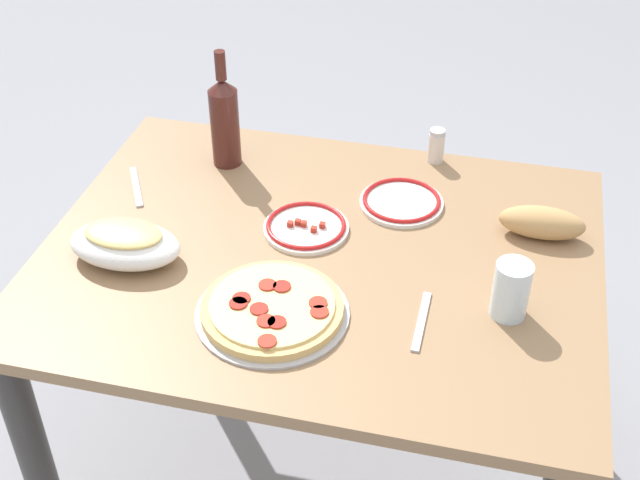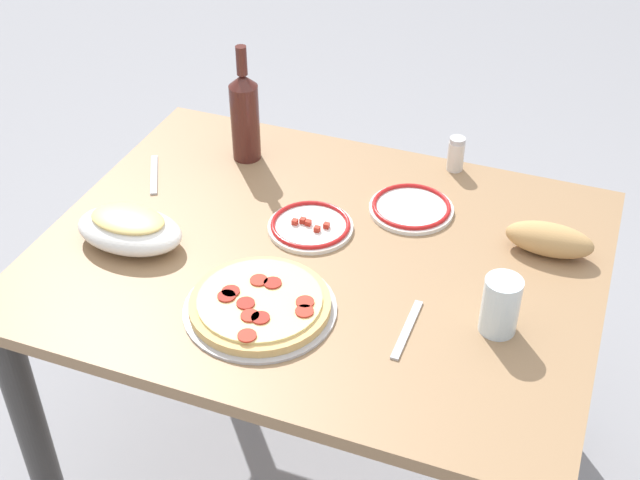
# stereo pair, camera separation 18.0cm
# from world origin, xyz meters

# --- Properties ---
(ground_plane) EXTENTS (8.00, 8.00, 0.00)m
(ground_plane) POSITION_xyz_m (0.00, 0.00, 0.00)
(ground_plane) COLOR gray
(ground_plane) RESTS_ON ground
(dining_table) EXTENTS (1.18, 0.92, 0.75)m
(dining_table) POSITION_xyz_m (0.00, 0.00, 0.62)
(dining_table) COLOR #93704C
(dining_table) RESTS_ON ground
(pepperoni_pizza) EXTENTS (0.30, 0.30, 0.03)m
(pepperoni_pizza) POSITION_xyz_m (0.04, 0.22, 0.76)
(pepperoni_pizza) COLOR #B7B7BC
(pepperoni_pizza) RESTS_ON dining_table
(baked_pasta_dish) EXTENTS (0.24, 0.15, 0.08)m
(baked_pasta_dish) POSITION_xyz_m (0.39, 0.12, 0.79)
(baked_pasta_dish) COLOR white
(baked_pasta_dish) RESTS_ON dining_table
(wine_bottle) EXTENTS (0.07, 0.07, 0.29)m
(wine_bottle) POSITION_xyz_m (0.30, -0.29, 0.87)
(wine_bottle) COLOR #471E19
(wine_bottle) RESTS_ON dining_table
(water_glass) EXTENTS (0.07, 0.07, 0.12)m
(water_glass) POSITION_xyz_m (-0.40, 0.11, 0.81)
(water_glass) COLOR silver
(water_glass) RESTS_ON dining_table
(side_plate_near) EXTENTS (0.19, 0.19, 0.02)m
(side_plate_near) POSITION_xyz_m (-0.14, -0.21, 0.76)
(side_plate_near) COLOR white
(side_plate_near) RESTS_ON dining_table
(side_plate_far) EXTENTS (0.19, 0.19, 0.02)m
(side_plate_far) POSITION_xyz_m (0.05, -0.07, 0.76)
(side_plate_far) COLOR white
(side_plate_far) RESTS_ON dining_table
(bread_loaf) EXTENTS (0.18, 0.08, 0.07)m
(bread_loaf) POSITION_xyz_m (-0.45, -0.17, 0.78)
(bread_loaf) COLOR tan
(bread_loaf) RESTS_ON dining_table
(spice_shaker) EXTENTS (0.04, 0.04, 0.09)m
(spice_shaker) POSITION_xyz_m (-0.19, -0.42, 0.79)
(spice_shaker) COLOR silver
(spice_shaker) RESTS_ON dining_table
(fork_left) EXTENTS (0.10, 0.16, 0.00)m
(fork_left) POSITION_xyz_m (0.48, -0.14, 0.75)
(fork_left) COLOR #B7B7BC
(fork_left) RESTS_ON dining_table
(fork_right) EXTENTS (0.02, 0.17, 0.00)m
(fork_right) POSITION_xyz_m (-0.24, 0.17, 0.75)
(fork_right) COLOR #B7B7BC
(fork_right) RESTS_ON dining_table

